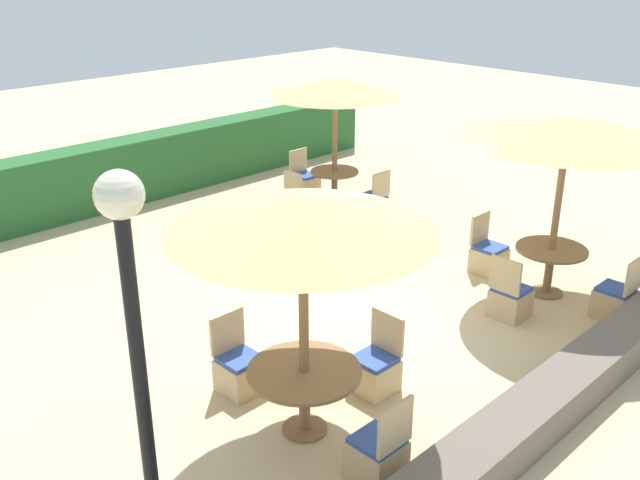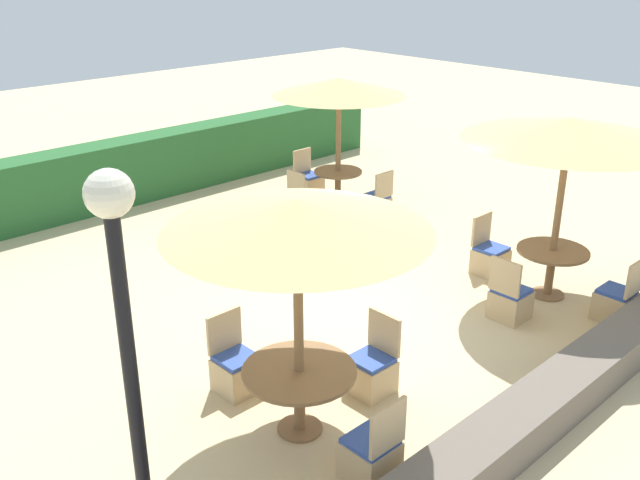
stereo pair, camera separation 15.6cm
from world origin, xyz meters
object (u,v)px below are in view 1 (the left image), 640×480
at_px(patio_chair_front_left_south, 378,455).
at_px(patio_chair_front_left_north, 239,370).
at_px(parasol_front_left, 303,217).
at_px(patio_chair_front_left_east, 375,370).
at_px(patio_chair_front_right_north, 488,257).
at_px(patio_chair_back_right_north, 305,183).
at_px(parasol_front_right, 568,129).
at_px(lamp_post, 131,296).
at_px(patio_chair_back_right_west, 301,204).
at_px(parasol_back_right, 335,87).
at_px(round_table_front_left, 304,381).
at_px(patio_chair_back_right_south, 373,204).
at_px(patio_chair_front_right_west, 510,300).
at_px(round_table_front_right, 551,258).
at_px(round_table_back_right, 335,180).
at_px(patio_chair_front_right_south, 615,300).

height_order(patio_chair_front_left_south, patio_chair_front_left_north, same).
relative_size(parasol_front_left, patio_chair_front_left_east, 2.79).
xyz_separation_m(patio_chair_front_right_north, patio_chair_back_right_north, (0.54, 4.74, 0.00)).
distance_m(patio_chair_front_left_south, parasol_front_right, 5.31).
bearing_deg(lamp_post, patio_chair_back_right_north, 38.82).
height_order(patio_chair_front_left_south, parasol_front_right, parasol_front_right).
bearing_deg(patio_chair_back_right_west, patio_chair_front_left_south, -37.21).
relative_size(patio_chair_front_left_east, parasol_back_right, 0.37).
bearing_deg(round_table_front_left, patio_chair_back_right_south, 35.31).
relative_size(patio_chair_front_left_east, patio_chair_back_right_west, 1.00).
bearing_deg(patio_chair_front_right_north, parasol_front_right, 89.36).
distance_m(parasol_front_left, patio_chair_back_right_north, 8.01).
bearing_deg(parasol_front_left, lamp_post, -173.70).
distance_m(round_table_front_left, patio_chair_front_right_west, 3.73).
bearing_deg(patio_chair_front_left_east, patio_chair_front_right_west, -92.72).
xyz_separation_m(patio_chair_front_left_south, patio_chair_front_right_north, (4.76, 1.89, 0.00)).
xyz_separation_m(patio_chair_front_left_east, patio_chair_back_right_west, (3.28, 4.75, 0.00)).
xyz_separation_m(lamp_post, parasol_front_left, (1.94, 0.21, 0.06)).
xyz_separation_m(patio_chair_front_left_north, patio_chair_back_right_south, (5.33, 2.70, 0.00)).
bearing_deg(parasol_front_left, patio_chair_front_left_east, -1.79).
bearing_deg(round_table_front_right, patio_chair_front_right_west, 179.93).
distance_m(parasol_back_right, patio_chair_back_right_west, 2.25).
bearing_deg(round_table_back_right, patio_chair_front_right_north, -97.37).
xyz_separation_m(round_table_front_left, patio_chair_back_right_north, (5.30, 5.61, -0.34)).
relative_size(parasol_front_left, patio_chair_front_right_west, 2.79).
distance_m(patio_chair_front_left_east, patio_chair_back_right_west, 5.77).
height_order(patio_chair_front_right_west, patio_chair_back_right_west, same).
relative_size(parasol_front_left, parasol_back_right, 1.04).
relative_size(round_table_front_right, patio_chair_front_right_south, 1.09).
xyz_separation_m(patio_chair_front_left_east, patio_chair_front_right_north, (3.68, 0.91, 0.00)).
bearing_deg(patio_chair_back_right_north, lamp_post, 38.82).
bearing_deg(round_table_back_right, patio_chair_front_left_north, -145.26).
height_order(round_table_back_right, patio_chair_back_right_north, patio_chair_back_right_north).
distance_m(patio_chair_front_left_south, round_table_front_right, 4.84).
bearing_deg(parasol_back_right, patio_chair_front_left_south, -132.50).
height_order(patio_chair_front_right_west, round_table_back_right, patio_chair_front_right_west).
height_order(lamp_post, patio_chair_back_right_west, lamp_post).
distance_m(patio_chair_front_left_east, parasol_front_right, 4.28).
distance_m(patio_chair_front_right_south, round_table_back_right, 5.92).
relative_size(round_table_front_left, parasol_front_right, 0.41).
relative_size(parasol_back_right, round_table_back_right, 2.69).
relative_size(patio_chair_front_left_north, patio_chair_back_right_north, 1.00).
bearing_deg(patio_chair_front_right_south, lamp_post, 171.82).
xyz_separation_m(round_table_back_right, patio_chair_back_right_north, (0.04, 0.89, -0.28)).
relative_size(round_table_front_left, round_table_front_right, 1.17).
bearing_deg(patio_chair_front_left_south, parasol_front_right, 10.28).
xyz_separation_m(patio_chair_front_right_north, patio_chair_back_right_south, (0.54, 2.88, 0.00)).
relative_size(lamp_post, patio_chair_back_right_north, 3.57).
xyz_separation_m(lamp_post, round_table_back_right, (7.20, 4.93, -1.81)).
xyz_separation_m(round_table_front_right, round_table_back_right, (0.51, 4.88, -0.02)).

